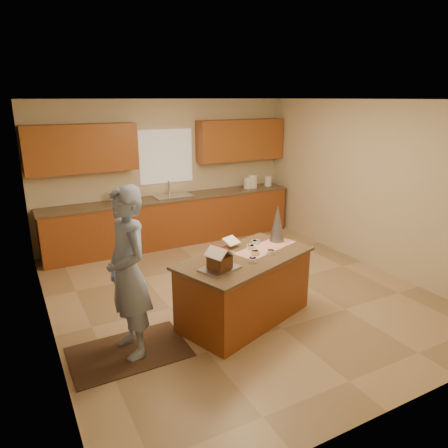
{
  "coord_description": "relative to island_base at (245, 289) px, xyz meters",
  "views": [
    {
      "loc": [
        -2.78,
        -4.8,
        2.72
      ],
      "look_at": [
        -0.1,
        0.2,
        1.0
      ],
      "focal_mm": 33.48,
      "sensor_mm": 36.0,
      "label": 1
    }
  ],
  "objects": [
    {
      "name": "rug",
      "position": [
        -1.52,
        -0.04,
        -0.4
      ],
      "size": [
        1.27,
        0.83,
        0.01
      ],
      "primitive_type": "cube",
      "color": "black",
      "rests_on": "floor"
    },
    {
      "name": "ceiling",
      "position": [
        0.29,
        0.7,
        2.29
      ],
      "size": [
        5.5,
        5.5,
        0.0
      ],
      "primitive_type": "plane",
      "color": "silver",
      "rests_on": "floor"
    },
    {
      "name": "faucet",
      "position": [
        0.29,
        3.33,
        0.65
      ],
      "size": [
        0.03,
        0.03,
        0.28
      ],
      "primitive_type": "cylinder",
      "color": "silver",
      "rests_on": "back_counter_top"
    },
    {
      "name": "cookbook",
      "position": [
        0.02,
        0.38,
        0.53
      ],
      "size": [
        0.24,
        0.22,
        0.09
      ],
      "primitive_type": "cube",
      "rotation": [
        -1.13,
        0.0,
        0.34
      ],
      "color": "white",
      "rests_on": "island_top"
    },
    {
      "name": "stone_accent",
      "position": [
        -2.19,
        -0.1,
        0.84
      ],
      "size": [
        0.0,
        2.5,
        2.5
      ],
      "primitive_type": "plane",
      "rotation": [
        1.57,
        0.0,
        1.57
      ],
      "color": "gray",
      "rests_on": "wall_left"
    },
    {
      "name": "wall_right",
      "position": [
        2.79,
        0.7,
        0.94
      ],
      "size": [
        5.5,
        5.5,
        0.0
      ],
      "primitive_type": "plane",
      "color": "beige",
      "rests_on": "floor"
    },
    {
      "name": "canister_c",
      "position": [
        2.45,
        3.15,
        0.62
      ],
      "size": [
        0.15,
        0.15,
        0.21
      ],
      "primitive_type": "cylinder",
      "color": "white",
      "rests_on": "back_counter_top"
    },
    {
      "name": "sink",
      "position": [
        0.29,
        3.15,
        0.48
      ],
      "size": [
        0.7,
        0.45,
        0.12
      ],
      "primitive_type": "cube",
      "color": "silver",
      "rests_on": "back_counter_top"
    },
    {
      "name": "candy_bowls",
      "position": [
        0.08,
        0.08,
        0.47
      ],
      "size": [
        0.73,
        0.63,
        0.05
      ],
      "color": "orange",
      "rests_on": "island_top"
    },
    {
      "name": "tinsel_tree",
      "position": [
        0.67,
        0.28,
        0.7
      ],
      "size": [
        0.26,
        0.26,
        0.51
      ],
      "primitive_type": "cone",
      "rotation": [
        0.0,
        0.0,
        0.34
      ],
      "color": "#9FA0AA",
      "rests_on": "island_top"
    },
    {
      "name": "back_counter_base",
      "position": [
        0.29,
        3.15,
        0.03
      ],
      "size": [
        4.8,
        0.6,
        0.88
      ],
      "primitive_type": "cube",
      "color": "brown",
      "rests_on": "floor"
    },
    {
      "name": "island_top",
      "position": [
        0.0,
        0.0,
        0.43
      ],
      "size": [
        1.94,
        1.43,
        0.04
      ],
      "primitive_type": "cube",
      "rotation": [
        0.0,
        0.0,
        0.34
      ],
      "color": "brown",
      "rests_on": "island_base"
    },
    {
      "name": "baking_tray",
      "position": [
        -0.47,
        -0.21,
        0.46
      ],
      "size": [
        0.51,
        0.44,
        0.02
      ],
      "primitive_type": "cube",
      "rotation": [
        0.0,
        0.0,
        0.34
      ],
      "color": "silver",
      "rests_on": "island_top"
    },
    {
      "name": "back_counter_top",
      "position": [
        0.29,
        3.15,
        0.49
      ],
      "size": [
        4.85,
        0.63,
        0.04
      ],
      "primitive_type": "cube",
      "color": "brown",
      "rests_on": "back_counter_base"
    },
    {
      "name": "floor",
      "position": [
        0.29,
        0.7,
        -0.41
      ],
      "size": [
        5.5,
        5.5,
        0.0
      ],
      "primitive_type": "plane",
      "color": "tan",
      "rests_on": "ground"
    },
    {
      "name": "table_runner",
      "position": [
        0.39,
        0.14,
        0.45
      ],
      "size": [
        0.98,
        0.62,
        0.01
      ],
      "primitive_type": "cube",
      "rotation": [
        0.0,
        0.0,
        0.34
      ],
      "color": "#B4220C",
      "rests_on": "island_top"
    },
    {
      "name": "wall_left",
      "position": [
        -2.21,
        0.7,
        0.94
      ],
      "size": [
        5.5,
        5.5,
        0.0
      ],
      "primitive_type": "plane",
      "color": "beige",
      "rests_on": "floor"
    },
    {
      "name": "paper_towel",
      "position": [
        -0.78,
        3.15,
        0.64
      ],
      "size": [
        0.12,
        0.12,
        0.25
      ],
      "primitive_type": "cylinder",
      "color": "white",
      "rests_on": "back_counter_top"
    },
    {
      "name": "gingerbread_house",
      "position": [
        -0.47,
        -0.21,
        0.57
      ],
      "size": [
        0.32,
        0.33,
        0.26
      ],
      "color": "brown",
      "rests_on": "baking_tray"
    },
    {
      "name": "boy",
      "position": [
        -1.47,
        -0.04,
        0.54
      ],
      "size": [
        0.52,
        0.73,
        1.87
      ],
      "primitive_type": "imported",
      "rotation": [
        0.0,
        0.0,
        -1.46
      ],
      "color": "#8BA1C6",
      "rests_on": "rug"
    },
    {
      "name": "wall_back",
      "position": [
        0.29,
        3.45,
        0.94
      ],
      "size": [
        5.5,
        5.5,
        0.0
      ],
      "primitive_type": "plane",
      "color": "beige",
      "rests_on": "floor"
    },
    {
      "name": "window_curtain",
      "position": [
        0.29,
        3.42,
        1.24
      ],
      "size": [
        1.05,
        0.03,
        1.0
      ],
      "primitive_type": "cube",
      "color": "white",
      "rests_on": "wall_back"
    },
    {
      "name": "upper_cabinet_right",
      "position": [
        1.84,
        3.27,
        1.49
      ],
      "size": [
        1.85,
        0.35,
        0.8
      ],
      "primitive_type": "cube",
      "color": "#9D5821",
      "rests_on": "wall_back"
    },
    {
      "name": "wall_front",
      "position": [
        0.29,
        -2.05,
        0.94
      ],
      "size": [
        5.5,
        5.5,
        0.0
      ],
      "primitive_type": "plane",
      "color": "beige",
      "rests_on": "floor"
    },
    {
      "name": "upper_cabinet_left",
      "position": [
        -1.26,
        3.27,
        1.49
      ],
      "size": [
        1.85,
        0.35,
        0.8
      ],
      "primitive_type": "cube",
      "color": "#9D5821",
      "rests_on": "wall_back"
    },
    {
      "name": "canister_b",
      "position": [
        2.06,
        3.15,
        0.65
      ],
      "size": [
        0.19,
        0.19,
        0.28
      ],
      "primitive_type": "cylinder",
      "color": "white",
      "rests_on": "back_counter_top"
    },
    {
      "name": "island_base",
      "position": [
        0.0,
        0.0,
        0.0
      ],
      "size": [
        1.85,
        1.34,
        0.82
      ],
      "primitive_type": "cube",
      "rotation": [
        0.0,
        0.0,
        0.34
      ],
      "color": "brown",
      "rests_on": "floor"
    },
    {
      "name": "canister_a",
      "position": [
        1.95,
        3.15,
        0.63
      ],
      "size": [
        0.17,
        0.17,
        0.23
      ],
      "primitive_type": "cylinder",
      "color": "white",
      "rests_on": "back_counter_top"
    }
  ]
}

